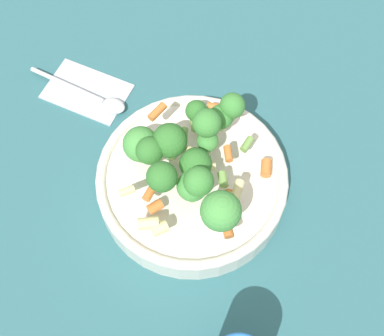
{
  "coord_description": "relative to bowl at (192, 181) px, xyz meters",
  "views": [
    {
      "loc": [
        0.24,
        -0.19,
        0.68
      ],
      "look_at": [
        0.0,
        0.0,
        0.07
      ],
      "focal_mm": 50.0,
      "sensor_mm": 36.0,
      "label": 1
    }
  ],
  "objects": [
    {
      "name": "ground_plane",
      "position": [
        0.0,
        0.0,
        -0.03
      ],
      "size": [
        3.0,
        3.0,
        0.0
      ],
      "primitive_type": "plane",
      "color": "#2D6066"
    },
    {
      "name": "bowl",
      "position": [
        0.0,
        0.0,
        0.0
      ],
      "size": [
        0.26,
        0.26,
        0.05
      ],
      "color": "silver",
      "rests_on": "ground_plane"
    },
    {
      "name": "pasta_salad",
      "position": [
        -0.0,
        -0.01,
        0.07
      ],
      "size": [
        0.2,
        0.2,
        0.1
      ],
      "color": "#8CB766",
      "rests_on": "bowl"
    },
    {
      "name": "napkin",
      "position": [
        -0.23,
        -0.03,
        -0.02
      ],
      "size": [
        0.15,
        0.13,
        0.01
      ],
      "color": "#B2BCC6",
      "rests_on": "ground_plane"
    },
    {
      "name": "spoon",
      "position": [
        -0.21,
        -0.03,
        -0.02
      ],
      "size": [
        0.16,
        0.08,
        0.01
      ],
      "rotation": [
        0.0,
        0.0,
        13.0
      ],
      "color": "silver",
      "rests_on": "napkin"
    }
  ]
}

